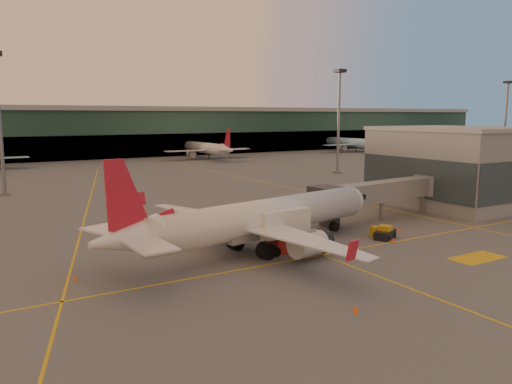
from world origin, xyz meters
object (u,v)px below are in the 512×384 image
main_airplane (256,220)px  pushback_tug (385,233)px  gpu_cart (380,232)px  catering_truck (282,227)px

main_airplane → pushback_tug: 16.66m
gpu_cart → pushback_tug: size_ratio=0.70×
pushback_tug → gpu_cart: bearing=56.8°
main_airplane → catering_truck: main_airplane is taller
main_airplane → gpu_cart: 16.68m
main_airplane → catering_truck: size_ratio=5.83×
gpu_cart → pushback_tug: 1.04m
gpu_cart → pushback_tug: pushback_tug is taller
gpu_cart → catering_truck: bearing=-163.4°
main_airplane → pushback_tug: bearing=-20.5°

